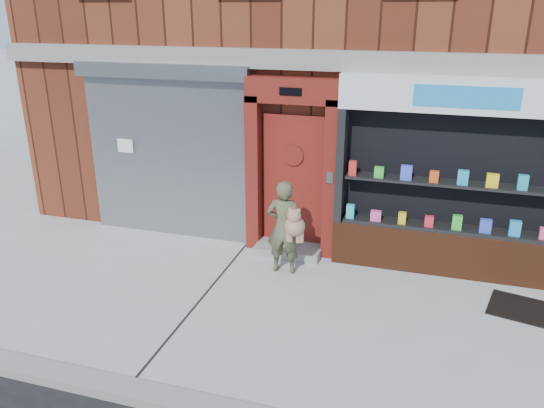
% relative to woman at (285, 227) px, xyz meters
% --- Properties ---
extents(ground, '(80.00, 80.00, 0.00)m').
position_rel_woman_xyz_m(ground, '(0.64, -1.07, -0.76)').
color(ground, '#9E9E99').
rests_on(ground, ground).
extents(building, '(12.00, 8.16, 8.00)m').
position_rel_woman_xyz_m(building, '(0.64, 4.92, 3.24)').
color(building, '#512012').
rests_on(building, ground).
extents(shutter_bay, '(3.10, 0.30, 3.04)m').
position_rel_woman_xyz_m(shutter_bay, '(-2.36, 0.85, 0.96)').
color(shutter_bay, gray).
rests_on(shutter_bay, ground).
extents(red_door_bay, '(1.52, 0.58, 2.90)m').
position_rel_woman_xyz_m(red_door_bay, '(-0.11, 0.79, 0.70)').
color(red_door_bay, '#601610').
rests_on(red_door_bay, ground).
extents(pharmacy_bay, '(3.50, 0.41, 3.00)m').
position_rel_woman_xyz_m(pharmacy_bay, '(2.38, 0.74, 0.62)').
color(pharmacy_bay, '#562914').
rests_on(pharmacy_bay, ground).
extents(woman, '(0.63, 0.45, 1.49)m').
position_rel_woman_xyz_m(woman, '(0.00, 0.00, 0.00)').
color(woman, '#505336').
rests_on(woman, ground).
extents(doormat, '(1.17, 0.94, 0.03)m').
position_rel_woman_xyz_m(doormat, '(3.51, -0.16, -0.74)').
color(doormat, black).
rests_on(doormat, ground).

